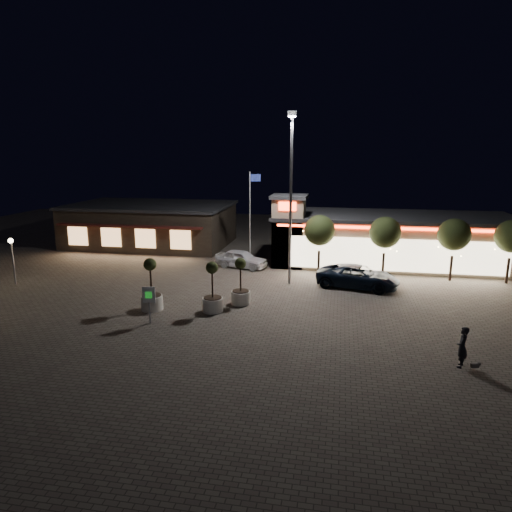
% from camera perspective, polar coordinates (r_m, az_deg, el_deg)
% --- Properties ---
extents(ground, '(90.00, 90.00, 0.00)m').
position_cam_1_polar(ground, '(27.15, -2.00, -7.90)').
color(ground, '#625A4F').
rests_on(ground, ground).
extents(retail_building, '(20.40, 8.40, 6.10)m').
position_cam_1_polar(retail_building, '(41.43, 15.86, 2.12)').
color(retail_building, tan).
rests_on(retail_building, ground).
extents(restaurant_building, '(16.40, 11.00, 4.30)m').
position_cam_1_polar(restaurant_building, '(49.40, -12.93, 3.92)').
color(restaurant_building, '#382D23').
rests_on(restaurant_building, ground).
extents(floodlight_pole, '(0.60, 0.40, 12.38)m').
position_cam_1_polar(floodlight_pole, '(33.05, 4.38, 8.34)').
color(floodlight_pole, gray).
rests_on(floodlight_pole, ground).
extents(flagpole, '(0.95, 0.10, 8.00)m').
position_cam_1_polar(flagpole, '(38.80, -0.62, 5.69)').
color(flagpole, white).
rests_on(flagpole, ground).
extents(lamp_post_west, '(0.36, 0.36, 3.48)m').
position_cam_1_polar(lamp_post_west, '(37.88, -28.19, 0.44)').
color(lamp_post_west, gray).
rests_on(lamp_post_west, ground).
extents(string_tree_a, '(2.42, 2.42, 4.79)m').
position_cam_1_polar(string_tree_a, '(36.30, 7.96, 3.17)').
color(string_tree_a, '#332319').
rests_on(string_tree_a, ground).
extents(string_tree_b, '(2.42, 2.42, 4.79)m').
position_cam_1_polar(string_tree_b, '(36.42, 15.84, 2.83)').
color(string_tree_b, '#332319').
rests_on(string_tree_b, ground).
extents(string_tree_c, '(2.42, 2.42, 4.79)m').
position_cam_1_polar(string_tree_c, '(37.23, 23.53, 2.45)').
color(string_tree_c, '#332319').
rests_on(string_tree_c, ground).
extents(string_tree_d, '(2.42, 2.42, 4.79)m').
position_cam_1_polar(string_tree_d, '(38.33, 29.36, 2.14)').
color(string_tree_d, '#332319').
rests_on(string_tree_d, ground).
extents(pickup_truck, '(6.30, 3.85, 1.63)m').
position_cam_1_polar(pickup_truck, '(33.80, 12.61, -2.52)').
color(pickup_truck, black).
rests_on(pickup_truck, ground).
extents(white_sedan, '(4.77, 2.82, 1.52)m').
position_cam_1_polar(white_sedan, '(38.66, -1.87, -0.34)').
color(white_sedan, white).
rests_on(white_sedan, ground).
extents(pedestrian, '(0.67, 0.82, 1.93)m').
position_cam_1_polar(pedestrian, '(23.16, 24.38, -10.33)').
color(pedestrian, black).
rests_on(pedestrian, ground).
extents(dog, '(0.47, 0.28, 0.25)m').
position_cam_1_polar(dog, '(23.40, 25.83, -12.16)').
color(dog, '#59514C').
rests_on(dog, ground).
extents(planter_left, '(1.34, 1.34, 3.30)m').
position_cam_1_polar(planter_left, '(29.12, -12.93, -4.64)').
color(planter_left, silver).
rests_on(planter_left, ground).
extents(planter_mid, '(1.29, 1.29, 3.16)m').
position_cam_1_polar(planter_mid, '(28.24, -5.45, -5.01)').
color(planter_mid, silver).
rests_on(planter_mid, ground).
extents(planter_right, '(1.24, 1.24, 3.05)m').
position_cam_1_polar(planter_right, '(29.52, -1.94, -4.23)').
color(planter_right, silver).
rests_on(planter_right, ground).
extents(valet_sign, '(0.72, 0.18, 2.18)m').
position_cam_1_polar(valet_sign, '(26.71, -13.23, -5.13)').
color(valet_sign, gray).
rests_on(valet_sign, ground).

